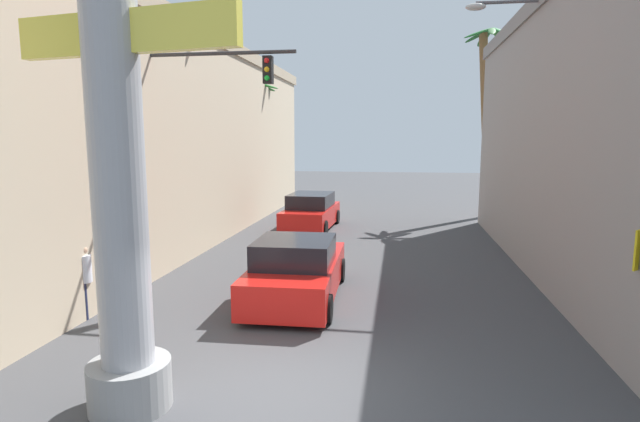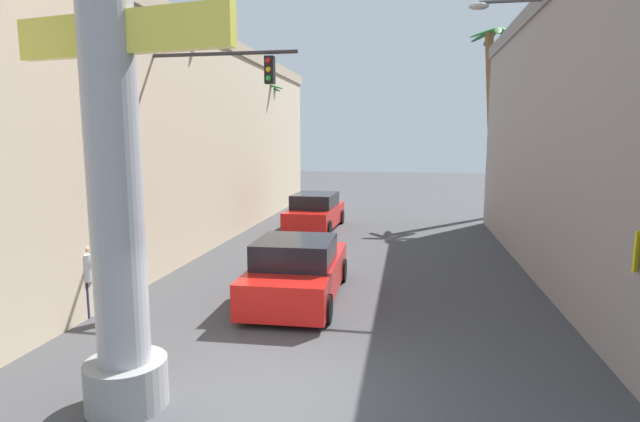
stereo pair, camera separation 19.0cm
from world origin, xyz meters
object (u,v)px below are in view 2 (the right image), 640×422
object	(u,v)px
car_far	(315,212)
palm_tree_far_left	(258,126)
traffic_light_mast	(174,122)
palm_tree_mid_left	(182,98)
neon_sign_pole	(107,37)
pedestrian_curb_left	(86,275)
car_lead	(298,271)
street_lamp	(543,111)
palm_tree_far_right	(493,107)

from	to	relation	value
car_far	palm_tree_far_left	distance (m)	6.21
traffic_light_mast	palm_tree_mid_left	bearing A→B (deg)	111.36
palm_tree_mid_left	neon_sign_pole	bearing A→B (deg)	-69.83
palm_tree_far_left	pedestrian_curb_left	size ratio (longest dim) A/B	4.15
car_lead	palm_tree_far_left	size ratio (longest dim) A/B	0.68
street_lamp	traffic_light_mast	bearing A→B (deg)	-168.35
street_lamp	car_lead	world-z (taller)	street_lamp
traffic_light_mast	street_lamp	bearing A→B (deg)	11.65
traffic_light_mast	palm_tree_far_right	bearing A→B (deg)	51.75
traffic_light_mast	pedestrian_curb_left	bearing A→B (deg)	-99.96
pedestrian_curb_left	palm_tree_mid_left	bearing A→B (deg)	96.41
traffic_light_mast	neon_sign_pole	bearing A→B (deg)	-70.46
street_lamp	pedestrian_curb_left	world-z (taller)	street_lamp
car_lead	palm_tree_mid_left	xyz separation A→B (m)	(-5.08, 4.71, 4.61)
traffic_light_mast	palm_tree_mid_left	world-z (taller)	palm_tree_mid_left
palm_tree_far_left	pedestrian_curb_left	distance (m)	15.50
street_lamp	palm_tree_mid_left	world-z (taller)	palm_tree_mid_left
traffic_light_mast	car_lead	xyz separation A→B (m)	(3.73, -1.27, -3.67)
traffic_light_mast	palm_tree_far_left	size ratio (longest dim) A/B	0.91
palm_tree_far_left	car_far	bearing A→B (deg)	-43.39
palm_tree_far_left	neon_sign_pole	bearing A→B (deg)	-79.08
palm_tree_far_left	palm_tree_far_right	distance (m)	11.69
traffic_light_mast	palm_tree_mid_left	xyz separation A→B (m)	(-1.35, 3.44, 0.94)
street_lamp	car_far	world-z (taller)	street_lamp
traffic_light_mast	car_far	bearing A→B (deg)	74.21
traffic_light_mast	palm_tree_far_right	size ratio (longest dim) A/B	0.68
street_lamp	neon_sign_pole	bearing A→B (deg)	-131.59
neon_sign_pole	traffic_light_mast	distance (m)	7.05
palm_tree_mid_left	palm_tree_far_right	distance (m)	15.22
neon_sign_pole	street_lamp	world-z (taller)	neon_sign_pole
car_lead	pedestrian_curb_left	bearing A→B (deg)	-154.49
car_lead	car_far	xyz separation A→B (m)	(-1.37, 9.64, 0.03)
neon_sign_pole	car_lead	distance (m)	7.16
street_lamp	palm_tree_mid_left	size ratio (longest dim) A/B	0.95
street_lamp	pedestrian_curb_left	distance (m)	12.47
neon_sign_pole	pedestrian_curb_left	xyz separation A→B (m)	(-2.92, 3.26, -4.32)
palm_tree_far_right	street_lamp	bearing A→B (deg)	-91.81
car_lead	palm_tree_mid_left	size ratio (longest dim) A/B	0.57
car_far	palm_tree_mid_left	distance (m)	7.68
car_lead	palm_tree_far_right	bearing A→B (deg)	65.29
car_lead	car_far	size ratio (longest dim) A/B	1.05
street_lamp	car_lead	xyz separation A→B (m)	(-6.29, -3.34, -3.98)
traffic_light_mast	pedestrian_curb_left	size ratio (longest dim) A/B	3.79
neon_sign_pole	palm_tree_mid_left	size ratio (longest dim) A/B	1.32
palm_tree_far_left	palm_tree_mid_left	bearing A→B (deg)	-91.04
car_far	palm_tree_far_right	distance (m)	10.46
traffic_light_mast	car_far	xyz separation A→B (m)	(2.37, 8.37, -3.64)
car_far	palm_tree_far_right	world-z (taller)	palm_tree_far_right
palm_tree_far_left	palm_tree_far_right	world-z (taller)	palm_tree_far_right
palm_tree_far_left	palm_tree_mid_left	size ratio (longest dim) A/B	0.83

